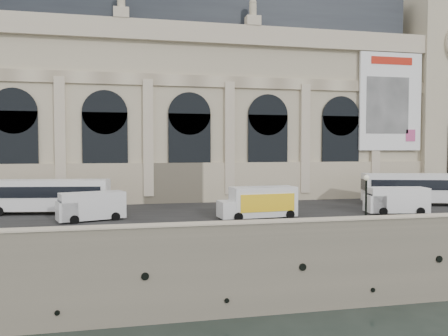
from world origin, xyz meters
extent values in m
plane|color=black|center=(0.00, 0.00, 0.00)|extent=(260.00, 260.00, 0.00)
cube|color=gray|center=(0.00, 35.00, 3.00)|extent=(160.00, 70.00, 6.00)
cube|color=#2D2D2D|center=(0.00, 14.00, 6.03)|extent=(160.00, 24.00, 0.06)
cube|color=gray|center=(0.00, 0.60, 6.55)|extent=(160.00, 1.20, 1.10)
cube|color=beige|center=(0.00, 0.60, 7.15)|extent=(160.00, 1.40, 0.12)
cube|color=beige|center=(-6.00, 31.00, 17.00)|extent=(68.00, 18.00, 22.00)
cube|color=beige|center=(-6.00, 21.85, 8.50)|extent=(68.60, 0.40, 5.00)
cube|color=beige|center=(-6.00, 21.70, 26.80)|extent=(69.00, 0.80, 2.40)
cube|color=beige|center=(-6.00, 21.85, 21.00)|extent=(68.00, 0.30, 1.40)
cube|color=#23282E|center=(-6.00, 31.00, 31.00)|extent=(64.00, 15.00, 6.00)
cube|color=black|center=(-24.00, 21.82, 12.50)|extent=(5.20, 0.25, 9.00)
cylinder|color=black|center=(-24.00, 21.82, 17.00)|extent=(5.20, 0.25, 5.20)
cube|color=beige|center=(-19.00, 21.75, 14.00)|extent=(1.20, 0.50, 14.00)
cube|color=black|center=(-14.00, 21.82, 12.50)|extent=(5.20, 0.25, 9.00)
cylinder|color=black|center=(-14.00, 21.82, 17.00)|extent=(5.20, 0.25, 5.20)
cube|color=beige|center=(-9.00, 21.75, 14.00)|extent=(1.20, 0.50, 14.00)
cube|color=black|center=(-4.00, 21.82, 12.50)|extent=(5.20, 0.25, 9.00)
cylinder|color=black|center=(-4.00, 21.82, 17.00)|extent=(5.20, 0.25, 5.20)
cube|color=beige|center=(1.00, 21.75, 14.00)|extent=(1.20, 0.50, 14.00)
cube|color=black|center=(6.00, 21.82, 12.50)|extent=(5.20, 0.25, 9.00)
cylinder|color=black|center=(6.00, 21.82, 17.00)|extent=(5.20, 0.25, 5.20)
cube|color=beige|center=(11.00, 21.75, 14.00)|extent=(1.20, 0.50, 14.00)
cube|color=black|center=(16.00, 21.82, 12.50)|extent=(5.20, 0.25, 9.00)
cylinder|color=black|center=(16.00, 21.82, 17.00)|extent=(5.20, 0.25, 5.20)
cube|color=beige|center=(21.00, 21.75, 14.00)|extent=(1.20, 0.50, 14.00)
cube|color=white|center=(23.00, 21.55, 19.00)|extent=(9.00, 0.35, 13.00)
cube|color=#B41A0C|center=(23.00, 21.35, 24.40)|extent=(6.00, 0.06, 1.00)
cube|color=gray|center=(22.50, 21.35, 18.50)|extent=(6.20, 0.06, 7.50)
cube|color=#C1447C|center=(26.00, 21.35, 14.50)|extent=(1.40, 0.06, 1.60)
cube|color=beige|center=(34.00, 28.00, 21.00)|extent=(12.00, 14.00, 30.00)
cube|color=white|center=(-19.27, 15.76, 8.00)|extent=(12.24, 4.19, 3.10)
cube|color=black|center=(-19.46, 14.48, 8.40)|extent=(10.90, 1.66, 1.10)
cube|color=black|center=(-19.09, 17.04, 8.40)|extent=(10.90, 1.66, 1.10)
cylinder|color=black|center=(-23.55, 17.64, 6.50)|extent=(1.03, 0.44, 1.00)
cylinder|color=black|center=(-15.00, 13.88, 6.50)|extent=(1.03, 0.44, 1.00)
cylinder|color=black|center=(-14.64, 16.35, 6.50)|extent=(1.03, 0.44, 1.00)
cube|color=white|center=(22.22, 14.21, 8.12)|extent=(12.97, 5.98, 3.29)
cube|color=black|center=(16.07, 15.93, 8.44)|extent=(0.73, 2.37, 1.27)
cube|color=black|center=(21.85, 12.89, 8.55)|extent=(11.26, 3.22, 1.17)
cube|color=black|center=(22.59, 15.52, 8.55)|extent=(11.26, 3.22, 1.17)
cylinder|color=black|center=(17.27, 14.22, 6.53)|extent=(1.11, 0.59, 1.06)
cylinder|color=black|center=(17.98, 16.77, 6.53)|extent=(1.11, 0.59, 1.06)
cube|color=silver|center=(-14.54, 10.67, 7.44)|extent=(6.19, 3.93, 2.46)
cube|color=silver|center=(-16.74, 9.95, 7.07)|extent=(2.24, 2.64, 1.71)
cube|color=black|center=(-17.31, 9.77, 7.66)|extent=(0.65, 1.85, 0.86)
cylinder|color=black|center=(-15.95, 9.03, 6.41)|extent=(0.86, 0.51, 0.81)
cylinder|color=black|center=(-16.65, 11.17, 6.41)|extent=(0.86, 0.51, 0.81)
cylinder|color=black|center=(-12.43, 10.18, 6.41)|extent=(0.86, 0.51, 0.81)
cylinder|color=black|center=(-13.13, 12.31, 6.41)|extent=(0.86, 0.51, 0.81)
cube|color=white|center=(15.87, 8.78, 7.48)|extent=(6.23, 3.31, 2.52)
cube|color=white|center=(13.54, 9.20, 7.10)|extent=(2.04, 2.56, 1.75)
cube|color=black|center=(12.94, 9.31, 7.70)|extent=(0.41, 1.95, 0.88)
cylinder|color=black|center=(13.80, 7.98, 6.42)|extent=(0.87, 0.42, 0.83)
cylinder|color=black|center=(14.21, 10.25, 6.42)|extent=(0.87, 0.42, 0.83)
cylinder|color=black|center=(17.53, 7.32, 6.42)|extent=(0.87, 0.42, 0.83)
cylinder|color=black|center=(17.93, 9.58, 6.42)|extent=(0.87, 0.42, 0.83)
cube|color=white|center=(1.53, 9.03, 7.63)|extent=(6.49, 3.00, 2.83)
cube|color=yellow|center=(1.65, 7.79, 7.63)|extent=(5.44, 0.58, 1.68)
cube|color=#B41A0C|center=(1.65, 7.79, 7.63)|extent=(3.14, 0.34, 0.63)
cube|color=white|center=(-2.02, 8.69, 7.00)|extent=(1.89, 2.46, 1.57)
cylinder|color=black|center=(-1.28, 7.55, 6.42)|extent=(0.86, 0.37, 0.84)
cylinder|color=black|center=(-1.51, 9.95, 6.42)|extent=(0.86, 0.37, 0.84)
cylinder|color=black|center=(3.94, 8.04, 6.42)|extent=(0.86, 0.37, 0.84)
cylinder|color=black|center=(3.71, 10.45, 6.42)|extent=(0.86, 0.37, 0.84)
cylinder|color=black|center=(8.27, 1.70, 6.21)|extent=(0.46, 0.46, 0.42)
cylinder|color=black|center=(8.27, 1.70, 8.11)|extent=(0.17, 0.17, 4.22)
sphere|color=beige|center=(8.27, 1.70, 10.32)|extent=(0.46, 0.46, 0.46)
camera|label=1|loc=(-10.71, -31.41, 12.79)|focal=35.00mm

